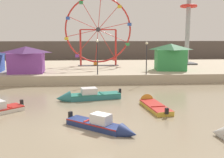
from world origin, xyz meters
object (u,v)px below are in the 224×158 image
Objects in this scene: promenade_lamp_near at (97,52)px; carnival_booth_green_kiosk at (170,56)px; drop_tower_steel_tower at (188,26)px; carnival_booth_purple_stall at (26,59)px; ferris_wheel_red_frame at (98,31)px; motorboat_teal_painted at (85,96)px; promenade_lamp_far at (147,53)px; motorboat_mustard_yellow at (151,104)px; motorboat_navy_blue at (105,126)px.

carnival_booth_green_kiosk is at bearing 18.90° from promenade_lamp_near.
drop_tower_steel_tower reaches higher than carnival_booth_purple_stall.
ferris_wheel_red_frame is 2.19× the size of carnival_booth_purple_stall.
motorboat_teal_painted is at bearing -129.07° from carnival_booth_green_kiosk.
motorboat_mustard_yellow is at bearing -99.34° from promenade_lamp_far.
promenade_lamp_far is (1.68, 10.21, 3.50)m from motorboat_mustard_yellow.
promenade_lamp_far is at bearing -128.87° from drop_tower_steel_tower.
motorboat_teal_painted is at bearing -99.61° from promenade_lamp_near.
motorboat_navy_blue is 1.16× the size of promenade_lamp_far.
carnival_booth_green_kiosk is 0.95× the size of carnival_booth_purple_stall.
ferris_wheel_red_frame is (0.26, 25.58, 6.14)m from motorboat_navy_blue.
carnival_booth_green_kiosk is 5.60m from promenade_lamp_far.
ferris_wheel_red_frame is 12.21m from carnival_booth_purple_stall.
promenade_lamp_far is (-4.05, -3.81, 0.70)m from carnival_booth_green_kiosk.
motorboat_navy_blue is 0.38× the size of drop_tower_steel_tower.
carnival_booth_green_kiosk reaches higher than motorboat_teal_painted.
carnival_booth_purple_stall is (-23.56, -8.36, -4.37)m from drop_tower_steel_tower.
motorboat_mustard_yellow is 15.40m from carnival_booth_green_kiosk.
motorboat_teal_painted is at bearing 138.75° from motorboat_navy_blue.
ferris_wheel_red_frame is 9.76m from promenade_lamp_near.
carnival_booth_purple_stall is (-18.76, -1.18, -0.13)m from carnival_booth_green_kiosk.
motorboat_mustard_yellow is 24.69m from drop_tower_steel_tower.
motorboat_mustard_yellow is 1.14× the size of carnival_booth_purple_stall.
motorboat_teal_painted is 1.46× the size of promenade_lamp_near.
ferris_wheel_red_frame is at bearing 119.33° from promenade_lamp_far.
motorboat_teal_painted is at bearing -133.47° from promenade_lamp_far.
motorboat_mustard_yellow is 6.12m from motorboat_teal_painted.
promenade_lamp_near is at bearing 13.45° from motorboat_mustard_yellow.
carnival_booth_purple_stall is at bearing -141.96° from ferris_wheel_red_frame.
promenade_lamp_near is 5.87m from promenade_lamp_far.
carnival_booth_green_kiosk reaches higher than carnival_booth_purple_stall.
promenade_lamp_near is at bearing 129.05° from motorboat_navy_blue.
motorboat_teal_painted is 11.00m from promenade_lamp_far.
drop_tower_steel_tower is at bearing 51.13° from promenade_lamp_far.
motorboat_teal_painted is 25.51m from drop_tower_steel_tower.
drop_tower_steel_tower is 2.90× the size of promenade_lamp_near.
carnival_booth_purple_stall is (-13.03, 12.84, 2.66)m from motorboat_mustard_yellow.
promenade_lamp_near reaches higher than carnival_booth_green_kiosk.
carnival_booth_purple_stall reaches higher than motorboat_mustard_yellow.
promenade_lamp_far is at bearing -14.22° from carnival_booth_purple_stall.
motorboat_teal_painted is 18.54m from ferris_wheel_red_frame.
carnival_booth_purple_stall is at bearing -170.85° from carnival_booth_green_kiosk.
motorboat_teal_painted is 16.25m from carnival_booth_green_kiosk.
motorboat_navy_blue is 0.94× the size of carnival_booth_purple_stall.
carnival_booth_purple_stall reaches higher than motorboat_navy_blue.
promenade_lamp_far is (5.52, -9.82, -2.75)m from ferris_wheel_red_frame.
motorboat_teal_painted is (-1.43, 8.15, 0.04)m from motorboat_navy_blue.
drop_tower_steel_tower is 2.50× the size of carnival_booth_purple_stall.
motorboat_navy_blue is 26.30m from ferris_wheel_red_frame.
promenade_lamp_near is (-14.70, -10.57, -3.39)m from drop_tower_steel_tower.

